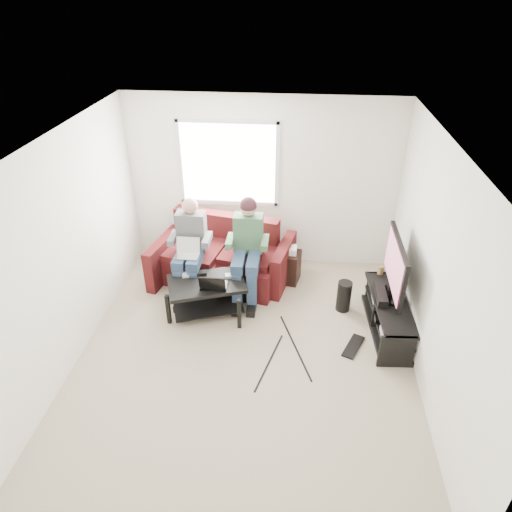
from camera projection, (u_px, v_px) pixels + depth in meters
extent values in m
plane|color=#B3AA8B|center=(245.00, 354.00, 5.56)|extent=(4.50, 4.50, 0.00)
plane|color=white|center=(242.00, 146.00, 4.20)|extent=(4.50, 4.50, 0.00)
plane|color=white|center=(262.00, 184.00, 6.78)|extent=(4.50, 0.00, 4.50)
plane|color=white|center=(202.00, 450.00, 2.97)|extent=(4.50, 0.00, 4.50)
plane|color=white|center=(65.00, 255.00, 5.05)|extent=(0.00, 4.50, 4.50)
plane|color=white|center=(436.00, 275.00, 4.71)|extent=(0.00, 4.50, 4.50)
cube|color=white|center=(228.00, 164.00, 6.66)|extent=(1.40, 0.01, 1.20)
cube|color=silver|center=(228.00, 164.00, 6.65)|extent=(1.48, 0.04, 1.28)
cube|color=#441111|center=(223.00, 267.00, 6.82)|extent=(1.79, 1.19, 0.45)
cube|color=#441111|center=(226.00, 228.00, 6.91)|extent=(1.65, 0.54, 0.46)
cube|color=#441111|center=(164.00, 258.00, 6.84)|extent=(0.35, 0.98, 0.65)
cube|color=#441111|center=(283.00, 265.00, 6.69)|extent=(0.35, 0.98, 0.65)
cube|color=#441111|center=(196.00, 250.00, 6.69)|extent=(0.89, 0.89, 0.10)
cube|color=#441111|center=(250.00, 253.00, 6.62)|extent=(0.89, 0.89, 0.10)
cube|color=#30496B|center=(181.00, 259.00, 6.26)|extent=(0.16, 0.45, 0.14)
cube|color=#30496B|center=(195.00, 260.00, 6.24)|extent=(0.16, 0.45, 0.14)
cube|color=#30496B|center=(180.00, 288.00, 6.28)|extent=(0.13, 0.13, 0.55)
cube|color=#30496B|center=(194.00, 288.00, 6.26)|extent=(0.13, 0.13, 0.55)
cube|color=slate|center=(192.00, 230.00, 6.38)|extent=(0.40, 0.22, 0.55)
sphere|color=tan|center=(190.00, 206.00, 6.20)|extent=(0.22, 0.22, 0.22)
cube|color=#30496B|center=(239.00, 262.00, 6.19)|extent=(0.16, 0.45, 0.14)
cube|color=#30496B|center=(253.00, 263.00, 6.17)|extent=(0.16, 0.45, 0.14)
cube|color=#30496B|center=(237.00, 291.00, 6.21)|extent=(0.13, 0.13, 0.55)
cube|color=#30496B|center=(252.00, 292.00, 6.20)|extent=(0.13, 0.13, 0.55)
cube|color=#4F5152|center=(248.00, 233.00, 6.31)|extent=(0.40, 0.22, 0.55)
sphere|color=tan|center=(248.00, 208.00, 6.13)|extent=(0.22, 0.22, 0.22)
sphere|color=#361B22|center=(248.00, 206.00, 6.11)|extent=(0.23, 0.23, 0.23)
cube|color=black|center=(206.00, 284.00, 6.02)|extent=(1.14, 0.90, 0.05)
cube|color=black|center=(208.00, 305.00, 6.21)|extent=(1.04, 0.80, 0.02)
cube|color=black|center=(168.00, 309.00, 5.95)|extent=(0.05, 0.05, 0.45)
cube|color=black|center=(239.00, 314.00, 5.88)|extent=(0.05, 0.05, 0.45)
cube|color=black|center=(178.00, 285.00, 6.42)|extent=(0.05, 0.05, 0.45)
cube|color=black|center=(244.00, 289.00, 6.34)|extent=(0.05, 0.05, 0.45)
cube|color=silver|center=(187.00, 275.00, 6.12)|extent=(0.16, 0.13, 0.04)
cube|color=black|center=(202.00, 273.00, 6.15)|extent=(0.16, 0.12, 0.04)
cube|color=gray|center=(231.00, 276.00, 6.10)|extent=(0.16, 0.12, 0.04)
cube|color=black|center=(391.00, 303.00, 5.73)|extent=(0.50, 1.39, 0.04)
cube|color=black|center=(388.00, 316.00, 5.84)|extent=(0.45, 1.32, 0.03)
cube|color=black|center=(386.00, 328.00, 5.94)|extent=(0.50, 1.39, 0.06)
cube|color=black|center=(396.00, 352.00, 5.28)|extent=(0.41, 0.07, 0.45)
cube|color=black|center=(381.00, 286.00, 6.40)|extent=(0.41, 0.07, 0.45)
cube|color=black|center=(390.00, 296.00, 5.79)|extent=(0.12, 0.40, 0.04)
cube|color=black|center=(391.00, 290.00, 5.75)|extent=(0.06, 0.06, 0.12)
cube|color=black|center=(396.00, 265.00, 5.55)|extent=(0.05, 1.10, 0.65)
cube|color=#D43179|center=(393.00, 265.00, 5.55)|extent=(0.01, 1.01, 0.58)
cube|color=black|center=(381.00, 293.00, 5.79)|extent=(0.12, 0.50, 0.10)
cylinder|color=olive|center=(381.00, 270.00, 6.22)|extent=(0.08, 0.08, 0.12)
cube|color=silver|center=(394.00, 334.00, 5.47)|extent=(0.30, 0.22, 0.06)
cube|color=gray|center=(385.00, 298.00, 6.06)|extent=(0.34, 0.26, 0.08)
cube|color=black|center=(389.00, 315.00, 5.77)|extent=(0.38, 0.30, 0.07)
cylinder|color=black|center=(344.00, 296.00, 6.21)|extent=(0.19, 0.19, 0.44)
cube|color=black|center=(353.00, 346.00, 5.66)|extent=(0.32, 0.47, 0.02)
cube|color=black|center=(288.00, 267.00, 6.80)|extent=(0.32, 0.32, 0.48)
cube|color=silver|center=(289.00, 250.00, 6.64)|extent=(0.22, 0.18, 0.10)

